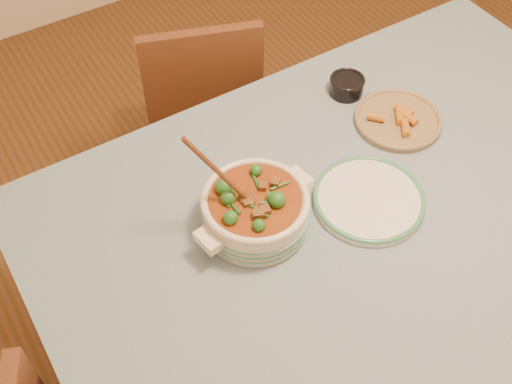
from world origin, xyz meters
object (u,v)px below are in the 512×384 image
(fried_plate, at_px, (398,119))
(dining_table, at_px, (363,222))
(stew_casserole, at_px, (255,208))
(white_plate, at_px, (369,199))
(chair_far, at_px, (202,100))
(condiment_bowl, at_px, (347,85))

(fried_plate, bearing_deg, dining_table, -143.90)
(stew_casserole, xyz_separation_m, fried_plate, (0.53, 0.09, -0.05))
(white_plate, height_order, chair_far, chair_far)
(white_plate, distance_m, chair_far, 0.89)
(stew_casserole, bearing_deg, chair_far, 72.15)
(chair_far, bearing_deg, white_plate, 112.06)
(condiment_bowl, bearing_deg, chair_far, 116.73)
(stew_casserole, xyz_separation_m, condiment_bowl, (0.48, 0.27, -0.03))
(white_plate, height_order, fried_plate, fried_plate)
(white_plate, height_order, condiment_bowl, condiment_bowl)
(white_plate, bearing_deg, fried_plate, 36.43)
(fried_plate, height_order, chair_far, chair_far)
(fried_plate, xyz_separation_m, chair_far, (-0.29, 0.66, -0.30))
(dining_table, height_order, white_plate, white_plate)
(white_plate, xyz_separation_m, fried_plate, (0.25, 0.18, 0.00))
(stew_casserole, relative_size, condiment_bowl, 3.02)
(stew_casserole, bearing_deg, condiment_bowl, 29.31)
(stew_casserole, xyz_separation_m, chair_far, (0.24, 0.75, -0.34))
(condiment_bowl, height_order, chair_far, chair_far)
(dining_table, distance_m, condiment_bowl, 0.43)
(stew_casserole, relative_size, white_plate, 0.93)
(stew_casserole, height_order, white_plate, stew_casserole)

